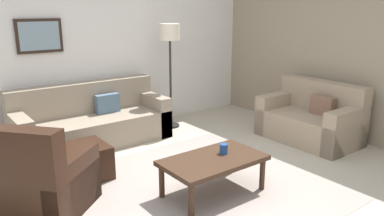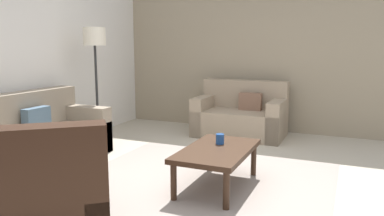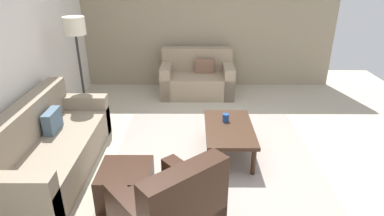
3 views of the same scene
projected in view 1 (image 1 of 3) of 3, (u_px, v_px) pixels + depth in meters
The scene contains 12 objects.
ground_plane at pixel (192, 190), 4.16m from camera, with size 8.00×8.00×0.00m, color #B2A893.
rear_partition at pixel (91, 45), 5.79m from camera, with size 6.00×0.12×2.80m, color silver.
stone_feature_panel at pixel (353, 46), 5.55m from camera, with size 0.12×5.20×2.80m, color gray.
area_rug at pixel (192, 189), 4.15m from camera, with size 2.82×2.68×0.01m, color gray.
couch_main at pixel (91, 123), 5.54m from camera, with size 2.20×0.86×0.88m.
couch_loveseat at pixel (313, 120), 5.68m from camera, with size 0.86×1.41×0.88m.
armchair_leather at pixel (39, 185), 3.59m from camera, with size 1.13×1.13×0.95m.
ottoman at pixel (83, 162), 4.40m from camera, with size 0.56×0.56×0.40m, color black.
coffee_table at pixel (213, 162), 3.99m from camera, with size 1.10×0.64×0.41m.
cup at pixel (224, 149), 4.09m from camera, with size 0.09×0.09×0.11m, color #1E478C.
lamp_standing at pixel (170, 43), 6.01m from camera, with size 0.32×0.32×1.71m.
framed_artwork at pixel (39, 36), 5.22m from camera, with size 0.63×0.04×0.47m.
Camera 1 is at (-2.29, -3.00, 1.96)m, focal length 35.02 mm.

